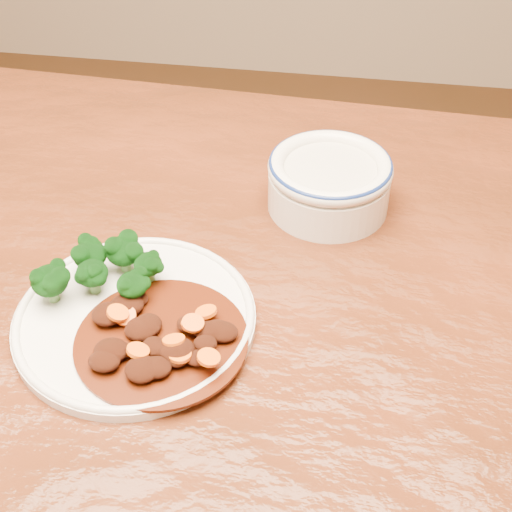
# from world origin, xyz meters

# --- Properties ---
(dining_table) EXTENTS (1.54, 0.97, 0.75)m
(dining_table) POSITION_xyz_m (0.00, 0.00, 0.67)
(dining_table) COLOR #5E2510
(dining_table) RESTS_ON ground
(dinner_plate) EXTENTS (0.23, 0.23, 0.01)m
(dinner_plate) POSITION_xyz_m (-0.02, -0.02, 0.76)
(dinner_plate) COLOR white
(dinner_plate) RESTS_ON dining_table
(broccoli_florets) EXTENTS (0.12, 0.09, 0.04)m
(broccoli_florets) POSITION_xyz_m (-0.06, 0.02, 0.78)
(broccoli_florets) COLOR #5B8D49
(broccoli_florets) RESTS_ON dinner_plate
(mince_stew) EXTENTS (0.16, 0.16, 0.02)m
(mince_stew) POSITION_xyz_m (0.01, -0.05, 0.77)
(mince_stew) COLOR #441507
(mince_stew) RESTS_ON dinner_plate
(dip_bowl) EXTENTS (0.14, 0.14, 0.06)m
(dip_bowl) POSITION_xyz_m (0.15, 0.20, 0.79)
(dip_bowl) COLOR white
(dip_bowl) RESTS_ON dining_table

